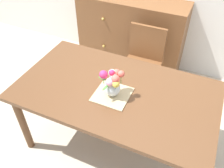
{
  "coord_description": "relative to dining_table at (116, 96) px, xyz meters",
  "views": [
    {
      "loc": [
        0.59,
        -1.39,
        2.16
      ],
      "look_at": [
        -0.0,
        -0.07,
        0.87
      ],
      "focal_mm": 38.35,
      "sensor_mm": 36.0,
      "label": 1
    }
  ],
  "objects": [
    {
      "name": "placemat",
      "position": [
        -0.0,
        -0.07,
        0.09
      ],
      "size": [
        0.29,
        0.29,
        0.01
      ],
      "primitive_type": "cube",
      "color": "tan",
      "rests_on": "dining_table"
    },
    {
      "name": "ground_plane",
      "position": [
        0.0,
        0.0,
        -0.67
      ],
      "size": [
        12.0,
        12.0,
        0.0
      ],
      "primitive_type": "plane",
      "color": "#B7AD99"
    },
    {
      "name": "flower_vase",
      "position": [
        0.0,
        -0.07,
        0.22
      ],
      "size": [
        0.21,
        0.21,
        0.24
      ],
      "color": "silver",
      "rests_on": "placemat"
    },
    {
      "name": "chair_far",
      "position": [
        -0.01,
        0.83,
        -0.15
      ],
      "size": [
        0.42,
        0.42,
        0.9
      ],
      "rotation": [
        0.0,
        0.0,
        3.14
      ],
      "color": "brown",
      "rests_on": "ground_plane"
    },
    {
      "name": "dresser",
      "position": [
        -0.35,
        1.33,
        -0.17
      ],
      "size": [
        1.4,
        0.47,
        1.0
      ],
      "color": "brown",
      "rests_on": "ground_plane"
    },
    {
      "name": "dining_table",
      "position": [
        0.0,
        0.0,
        0.0
      ],
      "size": [
        1.73,
        0.98,
        0.75
      ],
      "color": "brown",
      "rests_on": "ground_plane"
    }
  ]
}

